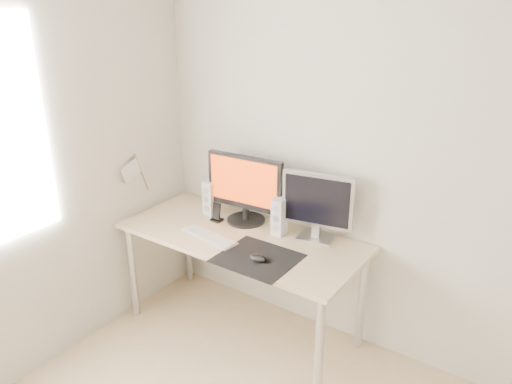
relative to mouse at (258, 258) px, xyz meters
The scene contains 11 objects.
wall_back 1.01m from the mouse, 42.56° to the left, with size 3.50×3.50×0.00m, color silver.
mousepad 0.04m from the mouse, 123.69° to the left, with size 0.45×0.40×0.00m, color black.
mouse is the anchor object (origin of this frame).
desk 0.38m from the mouse, 141.97° to the left, with size 1.60×0.70×0.73m.
main_monitor 0.60m from the mouse, 133.21° to the left, with size 0.55×0.28×0.47m.
second_monitor 0.52m from the mouse, 72.51° to the left, with size 0.45×0.20×0.43m.
speaker_left 0.76m from the mouse, 150.54° to the left, with size 0.08×0.09×0.24m.
speaker_right 0.40m from the mouse, 103.43° to the left, with size 0.08×0.09×0.24m.
keyboard 0.43m from the mouse, behind, with size 0.43×0.18×0.02m.
phone_dock 0.62m from the mouse, 151.08° to the left, with size 0.07×0.06×0.13m.
pennant 1.12m from the mouse, behind, with size 0.01×0.23×0.29m.
Camera 1 is at (0.78, -0.93, 2.17)m, focal length 35.00 mm.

